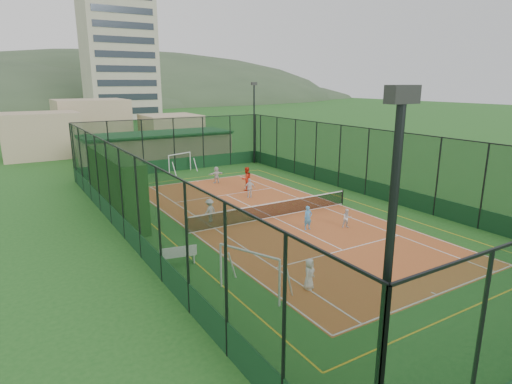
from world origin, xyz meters
TOP-DOWN VIEW (x-y plane):
  - ground at (0.00, 0.00)m, footprint 300.00×300.00m
  - court_slab at (0.00, 0.00)m, footprint 11.17×23.97m
  - tennis_net at (0.00, 0.00)m, footprint 11.67×0.12m
  - perimeter_fence at (0.00, 0.00)m, footprint 18.12×34.12m
  - floodlight_sw at (-8.60, -16.60)m, footprint 0.60×0.26m
  - floodlight_ne at (8.60, 16.60)m, footprint 0.60×0.26m
  - clubhouse at (0.00, 22.00)m, footprint 15.20×7.20m
  - apartment_tower at (12.00, 82.00)m, footprint 15.00×12.00m
  - distant_hills at (0.00, 150.00)m, footprint 200.00×60.00m
  - hedge_left at (-8.30, 5.28)m, footprint 1.37×9.13m
  - white_bench at (-7.80, -3.67)m, footprint 1.78×0.80m
  - futsal_goal_near at (-6.47, -8.01)m, footprint 3.02×1.98m
  - futsal_goal_far at (0.14, 16.09)m, footprint 2.84×1.68m
  - child_near_left at (-4.08, -8.81)m, footprint 0.77×0.69m
  - child_near_mid at (0.45, -2.94)m, footprint 0.55×0.40m
  - child_near_right at (2.56, -3.91)m, footprint 0.66×0.59m
  - child_far_left at (-3.83, 1.20)m, footprint 1.07×0.86m
  - child_far_right at (1.13, 4.83)m, footprint 0.91×0.59m
  - child_far_back at (1.13, 10.37)m, footprint 1.30×0.45m
  - coach at (2.00, 6.82)m, footprint 1.00×0.84m
  - tennis_balls at (1.08, 1.31)m, footprint 3.36×1.23m

SIDE VIEW (x-z plane):
  - ground at x=0.00m, z-range 0.00..0.00m
  - distant_hills at x=0.00m, z-range -12.00..12.00m
  - court_slab at x=0.00m, z-range 0.00..0.01m
  - tennis_balls at x=1.08m, z-range 0.01..0.08m
  - white_bench at x=-7.80m, z-range 0.00..0.97m
  - tennis_net at x=0.00m, z-range 0.00..1.06m
  - child_near_right at x=2.56m, z-range 0.01..1.14m
  - child_near_left at x=-4.08m, z-range 0.01..1.34m
  - child_near_mid at x=0.45m, z-range 0.01..1.40m
  - child_far_back at x=1.13m, z-range 0.01..1.40m
  - child_far_right at x=1.13m, z-range 0.01..1.44m
  - child_far_left at x=-3.83m, z-range 0.01..1.46m
  - futsal_goal_far at x=0.14m, z-range 0.00..1.76m
  - coach at x=2.00m, z-range 0.01..1.86m
  - futsal_goal_near at x=-6.47m, z-range 0.00..1.89m
  - clubhouse at x=0.00m, z-range 0.00..3.15m
  - hedge_left at x=-8.30m, z-range 0.00..4.00m
  - perimeter_fence at x=0.00m, z-range 0.00..5.00m
  - floodlight_sw at x=-8.60m, z-range 0.00..8.25m
  - floodlight_ne at x=8.60m, z-range 0.00..8.25m
  - apartment_tower at x=12.00m, z-range 0.00..30.00m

